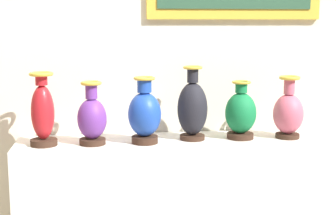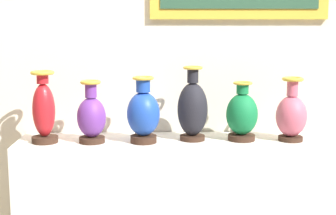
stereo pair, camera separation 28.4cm
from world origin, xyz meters
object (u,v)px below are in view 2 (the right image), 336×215
(vase_crimson, at_px, (44,110))
(vase_violet, at_px, (91,117))
(vase_rose, at_px, (291,115))
(vase_emerald, at_px, (242,115))
(vase_sapphire, at_px, (143,114))
(vase_onyx, at_px, (193,109))

(vase_crimson, height_order, vase_violet, vase_crimson)
(vase_violet, bearing_deg, vase_rose, 1.17)
(vase_violet, height_order, vase_emerald, vase_violet)
(vase_crimson, bearing_deg, vase_rose, 0.76)
(vase_emerald, bearing_deg, vase_sapphire, -175.30)
(vase_onyx, bearing_deg, vase_rose, -2.77)
(vase_rose, bearing_deg, vase_violet, -178.83)
(vase_onyx, distance_m, vase_rose, 0.55)
(vase_onyx, height_order, vase_emerald, vase_onyx)
(vase_sapphire, xyz_separation_m, vase_emerald, (0.55, 0.05, -0.02))
(vase_crimson, bearing_deg, vase_onyx, 3.12)
(vase_crimson, xyz_separation_m, vase_sapphire, (0.54, -0.01, -0.02))
(vase_crimson, bearing_deg, vase_emerald, 1.85)
(vase_crimson, distance_m, vase_rose, 1.37)
(vase_violet, relative_size, vase_sapphire, 0.94)
(vase_violet, xyz_separation_m, vase_rose, (1.11, 0.02, 0.00))
(vase_onyx, bearing_deg, vase_sapphire, -168.74)
(vase_onyx, relative_size, vase_rose, 1.17)
(vase_sapphire, relative_size, vase_emerald, 1.11)
(vase_crimson, bearing_deg, vase_violet, -1.02)
(vase_onyx, bearing_deg, vase_emerald, -1.92)
(vase_emerald, distance_m, vase_rose, 0.27)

